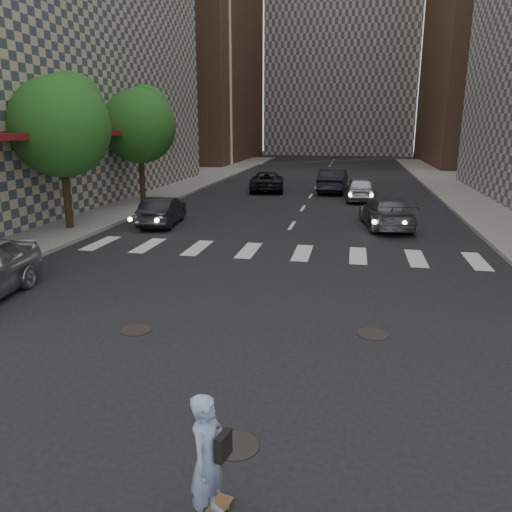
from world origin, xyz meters
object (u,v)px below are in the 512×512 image
(traffic_car_b, at_px, (386,212))
(traffic_car_a, at_px, (163,211))
(tree_c, at_px, (141,123))
(traffic_car_c, at_px, (267,181))
(traffic_car_e, at_px, (333,180))
(tree_b, at_px, (63,122))
(traffic_car_d, at_px, (361,188))
(skateboarder, at_px, (209,460))

(traffic_car_b, bearing_deg, traffic_car_a, -0.04)
(tree_c, relative_size, traffic_car_c, 1.35)
(tree_c, distance_m, traffic_car_e, 13.44)
(traffic_car_b, height_order, traffic_car_c, traffic_car_b)
(tree_c, distance_m, traffic_car_c, 10.07)
(tree_b, bearing_deg, traffic_car_d, 42.26)
(traffic_car_e, bearing_deg, skateboarder, 92.32)
(skateboarder, xyz_separation_m, traffic_car_d, (1.92, 26.61, -0.14))
(tree_c, relative_size, skateboarder, 3.89)
(tree_c, distance_m, traffic_car_a, 8.12)
(tree_b, bearing_deg, traffic_car_e, 54.37)
(skateboarder, bearing_deg, traffic_car_e, 102.41)
(tree_c, height_order, traffic_car_a, tree_c)
(tree_c, distance_m, traffic_car_b, 15.03)
(traffic_car_e, bearing_deg, tree_c, 35.64)
(tree_c, xyz_separation_m, traffic_car_b, (13.70, -4.76, -3.95))
(skateboarder, relative_size, traffic_car_c, 0.35)
(traffic_car_a, distance_m, traffic_car_b, 10.27)
(tree_b, relative_size, traffic_car_b, 1.38)
(traffic_car_b, bearing_deg, tree_c, -26.89)
(skateboarder, bearing_deg, tree_c, 127.40)
(tree_b, relative_size, traffic_car_d, 1.51)
(tree_c, height_order, traffic_car_e, tree_c)
(skateboarder, height_order, traffic_car_e, skateboarder)
(traffic_car_a, bearing_deg, traffic_car_c, -108.32)
(skateboarder, height_order, traffic_car_a, skateboarder)
(traffic_car_c, bearing_deg, tree_b, 59.37)
(tree_c, relative_size, traffic_car_d, 1.51)
(traffic_car_c, height_order, traffic_car_d, traffic_car_d)
(tree_c, bearing_deg, tree_b, -90.00)
(tree_b, relative_size, traffic_car_e, 1.32)
(skateboarder, relative_size, traffic_car_d, 0.39)
(traffic_car_b, height_order, traffic_car_e, traffic_car_e)
(traffic_car_c, distance_m, traffic_car_d, 7.26)
(traffic_car_c, bearing_deg, skateboarder, 90.57)
(tree_b, xyz_separation_m, traffic_car_c, (6.21, 14.86, -3.97))
(skateboarder, distance_m, traffic_car_a, 18.46)
(tree_c, xyz_separation_m, traffic_car_c, (6.21, 6.86, -3.97))
(tree_c, xyz_separation_m, traffic_car_e, (10.79, 7.05, -3.82))
(tree_b, height_order, traffic_car_e, tree_b)
(traffic_car_d, bearing_deg, tree_c, 15.04)
(tree_b, xyz_separation_m, traffic_car_b, (13.70, 3.24, -3.95))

